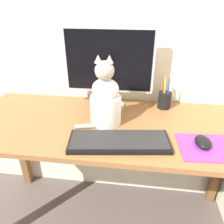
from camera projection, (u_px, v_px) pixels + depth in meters
name	position (u px, v px, depth m)	size (l,w,h in m)	color
ground_plane	(110.00, 219.00, 1.43)	(12.00, 12.00, 0.00)	#564C47
wall_back	(118.00, 4.00, 1.11)	(7.00, 0.04, 2.50)	beige
desk	(110.00, 141.00, 1.13)	(1.44, 0.57, 0.73)	brown
monitor	(109.00, 66.00, 1.14)	(0.47, 0.17, 0.43)	#B2B2B7
keyboard	(119.00, 141.00, 0.93)	(0.44, 0.21, 0.02)	black
mousepad_right	(205.00, 147.00, 0.91)	(0.23, 0.20, 0.00)	purple
computer_mouse_right	(203.00, 142.00, 0.91)	(0.06, 0.10, 0.03)	black
cat	(105.00, 99.00, 1.03)	(0.22, 0.17, 0.34)	white
pen_cup	(164.00, 100.00, 1.21)	(0.07, 0.07, 0.18)	black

